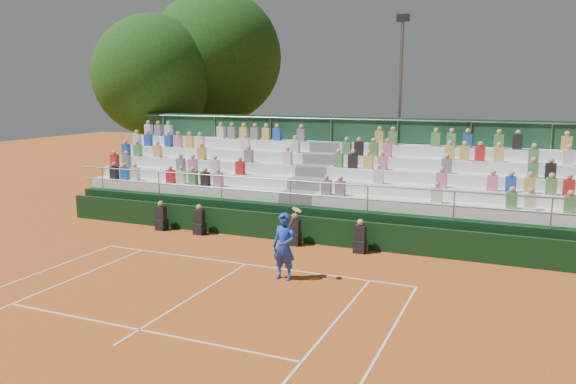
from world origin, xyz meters
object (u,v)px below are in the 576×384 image
at_px(tree_west, 154,76).
at_px(floodlight_mast, 400,95).
at_px(tree_east, 216,57).
at_px(tennis_player, 284,246).

bearing_deg(tree_west, floodlight_mast, 8.73).
xyz_separation_m(tree_east, floodlight_mast, (11.47, -1.51, -2.18)).
bearing_deg(tree_east, tree_west, -118.64).
distance_m(tree_west, tree_east, 4.23).
height_order(tree_west, tree_east, tree_east).
height_order(tree_west, floodlight_mast, tree_west).
bearing_deg(floodlight_mast, tree_west, -171.27).
bearing_deg(tree_east, tennis_player, -54.22).
bearing_deg(tennis_player, floodlight_mast, 88.33).
height_order(tennis_player, floodlight_mast, floodlight_mast).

